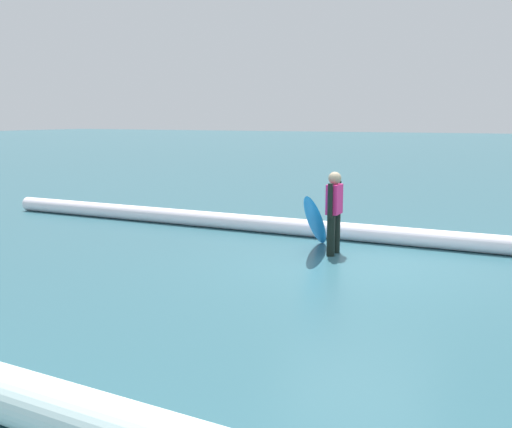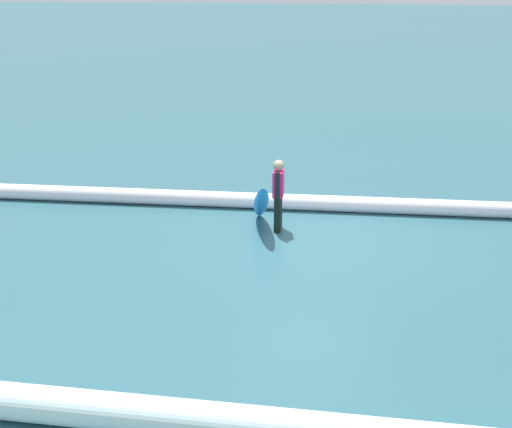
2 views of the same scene
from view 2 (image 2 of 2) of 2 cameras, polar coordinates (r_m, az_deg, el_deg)
ground_plane at (r=13.17m, az=4.19°, el=-2.20°), size 169.49×169.49×0.00m
surfer at (r=13.40m, az=1.86°, el=1.90°), size 0.22×0.53×1.43m
surfboard at (r=13.52m, az=0.43°, el=0.93°), size 0.54×1.61×1.12m
wave_crest_foreground at (r=14.74m, az=8.33°, el=0.79°), size 20.25×0.55×0.34m
wave_crest_midground at (r=7.92m, az=-3.05°, el=-16.85°), size 25.63×1.18×0.43m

